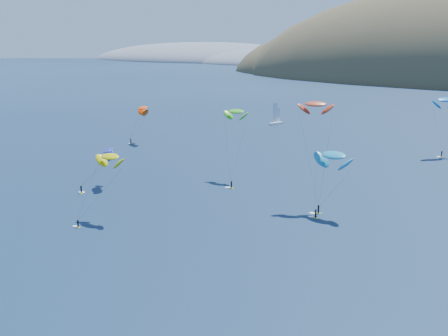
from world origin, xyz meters
name	(u,v)px	position (x,y,z in m)	size (l,w,h in m)	color
headland	(221,63)	(-445.26, 750.08, -3.36)	(460.00, 250.00, 60.00)	slate
sailboat	(276,122)	(-65.06, 205.02, 0.91)	(8.83, 7.59, 10.67)	white
kitesurfer_1	(143,108)	(-84.19, 136.91, 12.74)	(9.85, 10.80, 15.33)	#CBCD16
kitesurfer_2	(110,157)	(-27.99, 58.42, 13.65)	(8.33, 11.70, 15.89)	#CBCD16
kitesurfer_3	(236,112)	(-25.56, 106.34, 18.53)	(10.50, 13.90, 20.74)	#CBCD16
kitesurfer_4	(445,100)	(14.97, 171.09, 18.36)	(9.44, 10.40, 21.09)	#CBCD16
kitesurfer_5	(333,155)	(11.23, 87.56, 13.30)	(11.10, 9.79, 16.15)	#CBCD16
kitesurfer_9	(316,104)	(4.50, 92.34, 23.67)	(9.47, 10.33, 25.92)	#CBCD16
kitesurfer_10	(108,151)	(-48.46, 79.77, 9.54)	(8.80, 15.37, 12.00)	#CBCD16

